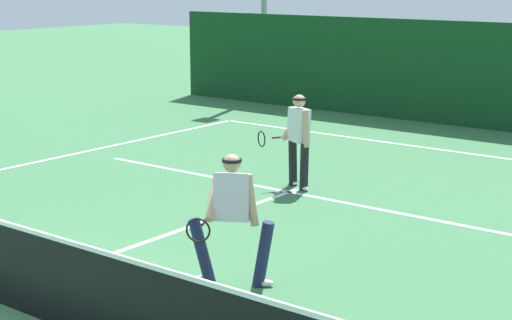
{
  "coord_description": "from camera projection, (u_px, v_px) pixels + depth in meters",
  "views": [
    {
      "loc": [
        8.16,
        -5.33,
        3.74
      ],
      "look_at": [
        0.69,
        4.31,
        1.0
      ],
      "focal_mm": 58.27,
      "sensor_mm": 36.0,
      "label": 1
    }
  ],
  "objects": [
    {
      "name": "player_far",
      "position": [
        298.0,
        137.0,
        14.66
      ],
      "size": [
        1.0,
        0.81,
        1.68
      ],
      "rotation": [
        0.0,
        0.0,
        2.67
      ],
      "color": "black",
      "rests_on": "ground_plane"
    },
    {
      "name": "court_line_service",
      "position": [
        289.0,
        192.0,
        14.56
      ],
      "size": [
        8.89,
        0.1,
        0.01
      ],
      "primitive_type": "cube",
      "color": "white",
      "rests_on": "ground_plane"
    },
    {
      "name": "player_near",
      "position": [
        232.0,
        214.0,
        10.02
      ],
      "size": [
        1.01,
        1.05,
        1.65
      ],
      "rotation": [
        0.0,
        0.0,
        3.64
      ],
      "color": "#1E234C",
      "rests_on": "ground_plane"
    },
    {
      "name": "court_line_centre",
      "position": [
        173.0,
        232.0,
        12.27
      ],
      "size": [
        0.1,
        6.4,
        0.01
      ],
      "primitive_type": "cube",
      "color": "white",
      "rests_on": "ground_plane"
    },
    {
      "name": "court_line_baseline_far",
      "position": [
        419.0,
        147.0,
        18.37
      ],
      "size": [
        10.9,
        0.1,
        0.01
      ],
      "primitive_type": "cube",
      "color": "white",
      "rests_on": "ground_plane"
    },
    {
      "name": "back_fence_windscreen",
      "position": [
        477.0,
        75.0,
        20.39
      ],
      "size": [
        18.91,
        0.12,
        2.61
      ],
      "primitive_type": "cube",
      "color": "#123E1C",
      "rests_on": "ground_plane"
    }
  ]
}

